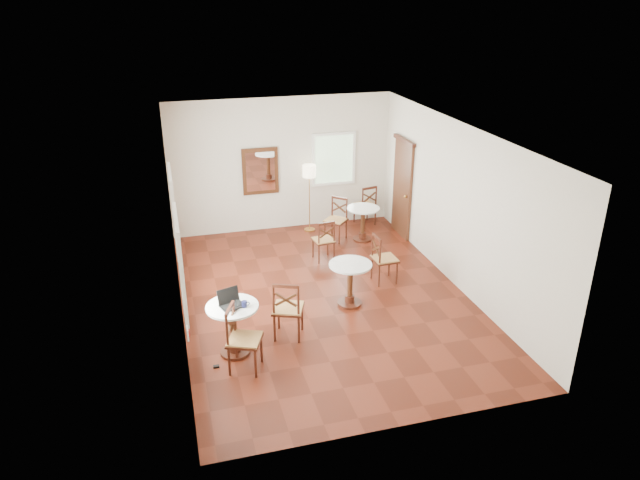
% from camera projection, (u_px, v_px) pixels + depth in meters
% --- Properties ---
extents(ground, '(7.00, 7.00, 0.00)m').
position_uv_depth(ground, '(324.00, 297.00, 10.48)').
color(ground, '#581C0F').
rests_on(ground, ground).
extents(room_shell, '(5.02, 7.02, 3.01)m').
position_uv_depth(room_shell, '(317.00, 193.00, 9.96)').
color(room_shell, beige).
rests_on(room_shell, ground).
extents(cafe_table_near, '(0.78, 0.78, 0.83)m').
position_uv_depth(cafe_table_near, '(233.00, 324.00, 8.67)').
color(cafe_table_near, '#441D11').
rests_on(cafe_table_near, ground).
extents(cafe_table_mid, '(0.74, 0.74, 0.79)m').
position_uv_depth(cafe_table_mid, '(350.00, 279.00, 10.06)').
color(cafe_table_mid, '#441D11').
rests_on(cafe_table_mid, ground).
extents(cafe_table_back, '(0.71, 0.71, 0.75)m').
position_uv_depth(cafe_table_back, '(363.00, 220.00, 12.70)').
color(cafe_table_back, '#441D11').
rests_on(cafe_table_back, ground).
extents(chair_near_a, '(0.61, 0.61, 1.02)m').
position_uv_depth(chair_near_a, '(288.00, 309.00, 9.10)').
color(chair_near_a, '#441D11').
rests_on(chair_near_a, ground).
extents(chair_near_b, '(0.61, 0.61, 1.02)m').
position_uv_depth(chair_near_b, '(243.00, 339.00, 8.32)').
color(chair_near_b, '#441D11').
rests_on(chair_near_b, ground).
extents(chair_mid_a, '(0.45, 0.45, 0.88)m').
position_uv_depth(chair_mid_a, '(324.00, 240.00, 11.76)').
color(chair_mid_a, '#441D11').
rests_on(chair_mid_a, ground).
extents(chair_mid_b, '(0.46, 0.46, 0.96)m').
position_uv_depth(chair_mid_b, '(383.00, 259.00, 10.87)').
color(chair_mid_b, '#441D11').
rests_on(chair_mid_b, ground).
extents(chair_back_a, '(0.52, 0.52, 0.96)m').
position_uv_depth(chair_back_a, '(366.00, 205.00, 13.56)').
color(chair_back_a, '#441D11').
rests_on(chair_back_a, ground).
extents(chair_back_b, '(0.61, 0.61, 0.94)m').
position_uv_depth(chair_back_b, '(336.00, 219.00, 12.73)').
color(chair_back_b, '#441D11').
rests_on(chair_back_b, ground).
extents(floor_lamp, '(0.30, 0.30, 1.54)m').
position_uv_depth(floor_lamp, '(309.00, 176.00, 12.88)').
color(floor_lamp, '#BF8C3F').
rests_on(floor_lamp, ground).
extents(laptop, '(0.41, 0.37, 0.24)m').
position_uv_depth(laptop, '(231.00, 302.00, 8.54)').
color(laptop, black).
rests_on(laptop, cafe_table_near).
extents(mouse, '(0.10, 0.06, 0.04)m').
position_uv_depth(mouse, '(235.00, 309.00, 8.42)').
color(mouse, black).
rests_on(mouse, cafe_table_near).
extents(navy_mug, '(0.12, 0.08, 0.09)m').
position_uv_depth(navy_mug, '(245.00, 304.00, 8.50)').
color(navy_mug, '#101237').
rests_on(navy_mug, cafe_table_near).
extents(water_glass, '(0.07, 0.07, 0.11)m').
position_uv_depth(water_glass, '(237.00, 304.00, 8.49)').
color(water_glass, white).
rests_on(water_glass, cafe_table_near).
extents(power_adapter, '(0.09, 0.05, 0.03)m').
position_uv_depth(power_adapter, '(216.00, 367.00, 8.53)').
color(power_adapter, black).
rests_on(power_adapter, ground).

